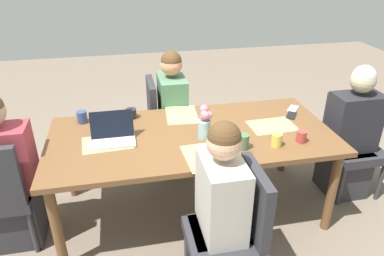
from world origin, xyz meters
The scene contains 22 objects.
ground_plane centered at (0.00, 0.00, 0.00)m, with size 10.00×10.00×0.00m, color #756656.
dining_table centered at (0.00, 0.00, 0.67)m, with size 2.17×1.01×0.74m.
chair_head_right_left_near centered at (1.45, 0.08, 0.50)m, with size 0.44×0.44×0.90m.
person_head_right_left_near centered at (1.39, 0.01, 0.53)m, with size 0.40×0.36×1.19m.
person_head_left_left_mid centered at (-1.35, -0.04, 0.53)m, with size 0.40×0.36×1.19m.
chair_near_left_far centered at (0.10, -0.79, 0.50)m, with size 0.44×0.44×0.90m.
person_near_left_far centered at (0.03, -0.73, 0.53)m, with size 0.36×0.40×1.19m.
chair_far_right_near centered at (-0.11, 0.79, 0.50)m, with size 0.44×0.44×0.90m.
person_far_right_near centered at (-0.04, 0.73, 0.53)m, with size 0.36×0.40×1.19m.
flower_vase centered at (0.08, -0.08, 0.87)m, with size 0.11×0.11×0.26m.
placemat_head_right_left_near centered at (0.65, 0.00, 0.74)m, with size 0.36×0.26×0.00m, color #9EBC66.
placemat_head_left_left_mid centered at (-0.63, -0.02, 0.74)m, with size 0.36×0.26×0.00m, color #9EBC66.
placemat_near_left_far centered at (0.01, -0.35, 0.74)m, with size 0.36×0.26×0.00m, color #9EBC66.
placemat_far_right_near centered at (-0.02, 0.35, 0.74)m, with size 0.36×0.26×0.00m, color #9EBC66.
laptop_head_left_left_mid centered at (-0.59, 0.01, 0.79)m, with size 0.32×0.22×0.20m.
coffee_mug_near_left centered at (-0.44, 0.38, 0.78)m, with size 0.09×0.09×0.08m, color #232328.
coffee_mug_near_right centered at (0.31, -0.29, 0.80)m, with size 0.08×0.08×0.11m, color #47704C.
coffee_mug_centre_left centered at (0.76, -0.28, 0.79)m, with size 0.07×0.07×0.09m, color #AD3D38.
coffee_mug_centre_right centered at (0.56, -0.30, 0.79)m, with size 0.08×0.08×0.10m, color #DBC64C.
coffee_mug_far_left centered at (-0.83, 0.37, 0.79)m, with size 0.08×0.08×0.10m, color #33477A.
phone_black centered at (0.89, 0.14, 0.75)m, with size 0.15×0.07×0.01m, color black.
phone_silver centered at (0.96, 0.27, 0.75)m, with size 0.15×0.07×0.01m, color silver.
Camera 1 is at (-0.49, -2.39, 2.05)m, focal length 33.76 mm.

